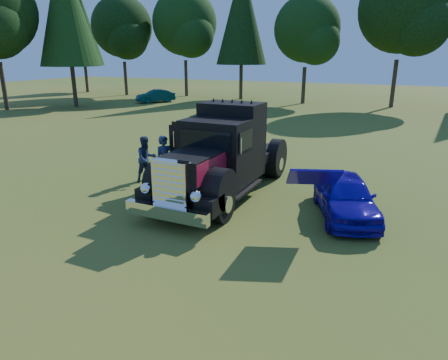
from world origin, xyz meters
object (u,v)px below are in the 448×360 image
(spectator_near, at_px, (165,161))
(distant_teal_car, at_px, (156,96))
(diamond_t_truck, at_px, (221,158))
(spectator_far, at_px, (146,159))
(hotrod_coupe, at_px, (345,196))

(spectator_near, relative_size, distant_teal_car, 0.49)
(diamond_t_truck, distance_m, spectator_near, 2.23)
(diamond_t_truck, distance_m, spectator_far, 3.22)
(diamond_t_truck, height_order, distant_teal_car, diamond_t_truck)
(diamond_t_truck, distance_m, hotrod_coupe, 4.14)
(diamond_t_truck, height_order, spectator_near, diamond_t_truck)
(spectator_far, distance_m, distant_teal_car, 26.22)
(spectator_near, distance_m, spectator_far, 1.01)
(diamond_t_truck, relative_size, spectator_near, 3.89)
(spectator_far, bearing_deg, distant_teal_car, 59.27)
(diamond_t_truck, xyz_separation_m, spectator_near, (-2.20, -0.01, -0.36))
(hotrod_coupe, relative_size, spectator_near, 2.30)
(diamond_t_truck, xyz_separation_m, spectator_far, (-3.19, 0.23, -0.43))
(diamond_t_truck, relative_size, distant_teal_car, 1.90)
(diamond_t_truck, xyz_separation_m, distant_teal_car, (-17.83, 21.98, -0.66))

